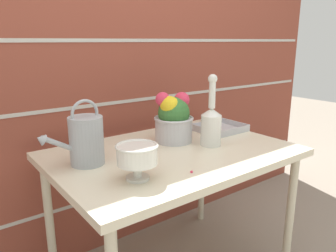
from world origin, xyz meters
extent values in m
cube|color=brown|center=(0.00, 0.53, 1.10)|extent=(3.60, 0.08, 2.20)
cube|color=#B7B2A8|center=(0.00, 0.49, 0.34)|extent=(3.53, 0.00, 0.02)
cube|color=#B7B2A8|center=(0.00, 0.49, 0.92)|extent=(3.53, 0.00, 0.02)
cube|color=#B7B2A8|center=(0.00, 0.49, 1.28)|extent=(3.53, 0.00, 0.02)
cube|color=beige|center=(0.00, 0.00, 0.72)|extent=(1.20, 0.83, 0.04)
cylinder|color=beige|center=(0.54, -0.35, 0.35)|extent=(0.04, 0.04, 0.70)
cylinder|color=beige|center=(-0.54, 0.35, 0.35)|extent=(0.04, 0.04, 0.70)
cylinder|color=beige|center=(0.54, 0.35, 0.35)|extent=(0.04, 0.04, 0.70)
cylinder|color=#9EA3A8|center=(-0.42, 0.09, 0.85)|extent=(0.15, 0.15, 0.22)
cylinder|color=#9EA3A8|center=(-0.55, 0.09, 0.86)|extent=(0.14, 0.02, 0.09)
cone|color=#9EA3A8|center=(-0.61, 0.09, 0.89)|extent=(0.05, 0.05, 0.06)
torus|color=#9EA3A8|center=(-0.42, 0.09, 0.97)|extent=(0.13, 0.01, 0.13)
cylinder|color=silver|center=(-0.33, -0.19, 0.75)|extent=(0.10, 0.10, 0.01)
cylinder|color=silver|center=(-0.33, -0.19, 0.78)|extent=(0.03, 0.03, 0.05)
sphere|color=silver|center=(-0.33, -0.19, 0.78)|extent=(0.04, 0.04, 0.04)
cylinder|color=silver|center=(-0.33, -0.19, 0.84)|extent=(0.16, 0.16, 0.07)
torus|color=silver|center=(-0.33, -0.19, 0.88)|extent=(0.17, 0.17, 0.01)
cylinder|color=#BCBCC1|center=(0.10, 0.13, 0.80)|extent=(0.20, 0.20, 0.13)
torus|color=#BCBCC1|center=(0.10, 0.13, 0.87)|extent=(0.22, 0.22, 0.01)
sphere|color=#387033|center=(0.10, 0.13, 0.90)|extent=(0.17, 0.17, 0.17)
sphere|color=yellow|center=(0.07, 0.12, 0.95)|extent=(0.10, 0.10, 0.10)
sphere|color=#E03856|center=(0.05, 0.15, 0.98)|extent=(0.08, 0.08, 0.08)
sphere|color=#E03856|center=(0.15, 0.12, 0.97)|extent=(0.09, 0.09, 0.09)
cylinder|color=silver|center=(0.21, -0.05, 0.82)|extent=(0.11, 0.11, 0.16)
cone|color=silver|center=(0.21, -0.05, 0.92)|extent=(0.11, 0.11, 0.04)
cylinder|color=silver|center=(0.21, -0.05, 1.01)|extent=(0.03, 0.03, 0.13)
sphere|color=silver|center=(0.21, -0.05, 1.09)|extent=(0.05, 0.05, 0.05)
cube|color=#B7B7BC|center=(0.47, 0.12, 0.74)|extent=(0.27, 0.23, 0.01)
cube|color=#B7B7BC|center=(0.47, 0.01, 0.76)|extent=(0.27, 0.01, 0.04)
cube|color=#B7B7BC|center=(0.47, 0.24, 0.76)|extent=(0.27, 0.01, 0.04)
cube|color=#B7B7BC|center=(0.33, 0.12, 0.76)|extent=(0.01, 0.23, 0.04)
cube|color=#B7B7BC|center=(0.60, 0.12, 0.76)|extent=(0.01, 0.23, 0.04)
sphere|color=#E03856|center=(-0.11, -0.27, 0.74)|extent=(0.01, 0.01, 0.01)
camera|label=1|loc=(-0.97, -1.24, 1.28)|focal=35.00mm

